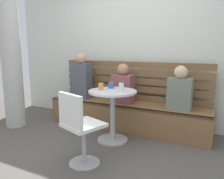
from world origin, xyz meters
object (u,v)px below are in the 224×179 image
object	(u,v)px
person_adult	(81,78)
person_child_middle	(123,86)
cup_tumbler_orange	(101,86)
cup_glass_tall	(121,87)
cafe_table	(113,106)
person_child_left	(180,90)
booth_bench	(126,115)
white_chair	(79,127)
cup_mug_blue	(111,85)

from	to	relation	value
person_adult	person_child_middle	distance (m)	0.83
cup_tumbler_orange	cup_glass_tall	world-z (taller)	cup_glass_tall
cafe_table	person_adult	distance (m)	1.11
cafe_table	person_child_left	distance (m)	1.01
person_adult	person_child_left	bearing A→B (deg)	-0.28
booth_bench	cafe_table	xyz separation A→B (m)	(0.04, -0.56, 0.30)
cup_glass_tall	cafe_table	bearing A→B (deg)	175.66
booth_bench	person_child_left	bearing A→B (deg)	-0.62
person_child_left	cafe_table	bearing A→B (deg)	-146.16
cafe_table	cup_glass_tall	world-z (taller)	cup_glass_tall
booth_bench	cup_tumbler_orange	bearing A→B (deg)	-102.65
person_adult	person_child_middle	xyz separation A→B (m)	(0.82, -0.00, -0.08)
white_chair	person_adult	xyz separation A→B (m)	(-0.91, 1.37, 0.34)
cup_tumbler_orange	person_child_left	bearing A→B (deg)	30.20
cafe_table	cup_glass_tall	xyz separation A→B (m)	(0.14, -0.01, 0.28)
cup_mug_blue	person_child_left	bearing A→B (deg)	23.15
person_adult	cup_glass_tall	world-z (taller)	person_adult
cafe_table	person_child_middle	distance (m)	0.60
white_chair	person_child_left	xyz separation A→B (m)	(0.83, 1.36, 0.26)
cup_mug_blue	cup_glass_tall	size ratio (longest dim) A/B	0.79
booth_bench	person_child_left	world-z (taller)	person_child_left
person_child_middle	cup_glass_tall	size ratio (longest dim) A/B	5.37
booth_bench	person_adult	xyz separation A→B (m)	(-0.88, -0.00, 0.58)
booth_bench	cafe_table	distance (m)	0.63
booth_bench	cafe_table	size ratio (longest dim) A/B	3.65
cafe_table	white_chair	world-z (taller)	white_chair
cup_mug_blue	white_chair	bearing A→B (deg)	-84.26
person_child_middle	booth_bench	bearing A→B (deg)	5.72
booth_bench	cup_glass_tall	distance (m)	0.83
cafe_table	person_child_middle	bearing A→B (deg)	99.51
booth_bench	cup_glass_tall	world-z (taller)	cup_glass_tall
person_child_left	person_child_middle	xyz separation A→B (m)	(-0.91, 0.00, 0.00)
cup_tumbler_orange	person_adult	bearing A→B (deg)	141.75
booth_bench	person_child_left	xyz separation A→B (m)	(0.86, -0.01, 0.50)
booth_bench	person_child_middle	bearing A→B (deg)	-174.28
person_child_left	cup_glass_tall	distance (m)	0.89
booth_bench	person_adult	world-z (taller)	person_adult
cup_glass_tall	cup_tumbler_orange	bearing A→B (deg)	-176.86
person_adult	person_child_left	world-z (taller)	person_adult
cup_mug_blue	cup_tumbler_orange	distance (m)	0.20
booth_bench	cafe_table	world-z (taller)	cafe_table
white_chair	cup_tumbler_orange	bearing A→B (deg)	102.00
person_child_left	cup_tumbler_orange	world-z (taller)	person_child_left
cafe_table	white_chair	xyz separation A→B (m)	(-0.01, -0.81, -0.05)
person_child_left	cup_glass_tall	size ratio (longest dim) A/B	5.35
person_child_left	person_child_middle	bearing A→B (deg)	179.74
cafe_table	white_chair	distance (m)	0.81
cafe_table	person_child_left	xyz separation A→B (m)	(0.82, 0.55, 0.20)
white_chair	cup_glass_tall	bearing A→B (deg)	79.73
cup_mug_blue	cup_glass_tall	world-z (taller)	cup_glass_tall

